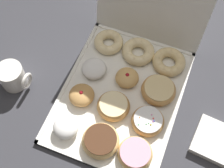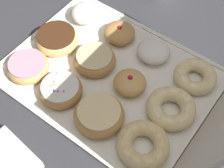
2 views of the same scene
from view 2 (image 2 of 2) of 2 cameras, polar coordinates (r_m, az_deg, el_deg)
name	(u,v)px [view 2 (image 2 of 2)]	position (r m, az deg, el deg)	size (l,w,h in m)	color
ground_plane	(110,78)	(0.88, -0.38, 1.11)	(3.00, 3.00, 0.00)	#333338
donut_box	(110,76)	(0.88, -0.39, 1.31)	(0.40, 0.53, 0.01)	white
powdered_filled_donut_0	(85,13)	(1.00, -4.70, 12.06)	(0.08, 0.08, 0.05)	white
chocolate_frosted_donut_1	(57,39)	(0.94, -9.46, 7.67)	(0.12, 0.12, 0.04)	#E5B770
pink_frosted_donut_2	(28,66)	(0.90, -14.25, 2.95)	(0.11, 0.11, 0.04)	tan
jelly_filled_donut_3	(120,33)	(0.94, 1.30, 8.80)	(0.09, 0.09, 0.05)	tan
glazed_ring_donut_4	(94,59)	(0.88, -3.03, 4.24)	(0.11, 0.11, 0.04)	tan
sprinkle_donut_5	(61,90)	(0.84, -8.83, -0.97)	(0.11, 0.11, 0.04)	tan
powdered_filled_donut_6	(154,51)	(0.90, 7.15, 5.66)	(0.09, 0.09, 0.04)	white
jelly_filled_donut_7	(131,82)	(0.84, 3.21, 0.41)	(0.08, 0.08, 0.05)	tan
glazed_ring_donut_8	(99,115)	(0.79, -2.23, -5.29)	(0.12, 0.12, 0.04)	tan
cruller_donut_9	(195,76)	(0.88, 14.12, 1.31)	(0.11, 0.11, 0.04)	beige
cruller_donut_10	(171,108)	(0.81, 10.08, -4.09)	(0.12, 0.12, 0.04)	beige
cruller_donut_11	(143,144)	(0.76, 5.35, -10.31)	(0.12, 0.12, 0.04)	#EACC8C
napkin_stack	(0,167)	(0.79, -18.63, -13.30)	(0.14, 0.14, 0.03)	white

